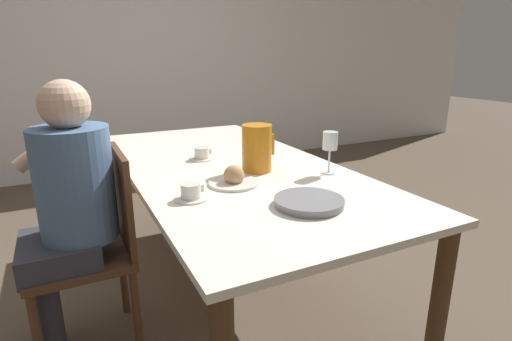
{
  "coord_description": "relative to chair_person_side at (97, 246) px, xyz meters",
  "views": [
    {
      "loc": [
        -0.77,
        -1.87,
        1.29
      ],
      "look_at": [
        0.0,
        -0.32,
        0.77
      ],
      "focal_mm": 28.0,
      "sensor_mm": 36.0,
      "label": 1
    }
  ],
  "objects": [
    {
      "name": "bread_plate",
      "position": [
        0.59,
        -0.15,
        0.26
      ],
      "size": [
        0.23,
        0.23,
        0.09
      ],
      "color": "silver",
      "rests_on": "dining_table"
    },
    {
      "name": "dining_table",
      "position": [
        0.69,
        0.17,
        0.16
      ],
      "size": [
        1.01,
        2.12,
        0.72
      ],
      "color": "silver",
      "rests_on": "ground_plane"
    },
    {
      "name": "teacup_near_person",
      "position": [
        0.36,
        -0.25,
        0.27
      ],
      "size": [
        0.14,
        0.14,
        0.07
      ],
      "color": "silver",
      "rests_on": "dining_table"
    },
    {
      "name": "red_pitcher",
      "position": [
        0.77,
        -0.01,
        0.35
      ],
      "size": [
        0.17,
        0.15,
        0.23
      ],
      "color": "orange",
      "rests_on": "dining_table"
    },
    {
      "name": "wall_back",
      "position": [
        0.69,
        2.8,
        0.82
      ],
      "size": [
        10.0,
        0.06,
        2.6
      ],
      "color": "white",
      "rests_on": "ground_plane"
    },
    {
      "name": "serving_tray",
      "position": [
        0.74,
        -0.52,
        0.25
      ],
      "size": [
        0.27,
        0.27,
        0.03
      ],
      "color": "gray",
      "rests_on": "dining_table"
    },
    {
      "name": "person_seated",
      "position": [
        -0.09,
        -0.02,
        0.22
      ],
      "size": [
        0.39,
        0.41,
        1.19
      ],
      "rotation": [
        0.0,
        0.0,
        1.57
      ],
      "color": "#33333D",
      "rests_on": "ground_plane"
    },
    {
      "name": "chair_person_side",
      "position": [
        0.0,
        0.0,
        0.0
      ],
      "size": [
        0.42,
        0.42,
        0.89
      ],
      "rotation": [
        0.0,
        0.0,
        1.57
      ],
      "color": "#51331E",
      "rests_on": "ground_plane"
    },
    {
      "name": "teacup_across",
      "position": [
        0.6,
        0.33,
        0.27
      ],
      "size": [
        0.14,
        0.14,
        0.07
      ],
      "color": "silver",
      "rests_on": "dining_table"
    },
    {
      "name": "ground_plane",
      "position": [
        0.69,
        0.17,
        -0.48
      ],
      "size": [
        20.0,
        20.0,
        0.0
      ],
      "primitive_type": "plane",
      "color": "brown"
    },
    {
      "name": "wine_glass_water",
      "position": [
        1.06,
        -0.2,
        0.39
      ],
      "size": [
        0.07,
        0.07,
        0.2
      ],
      "color": "white",
      "rests_on": "dining_table"
    }
  ]
}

